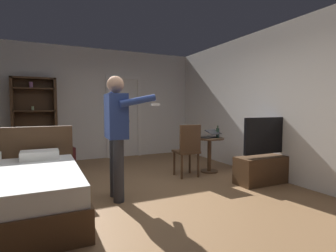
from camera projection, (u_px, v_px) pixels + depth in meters
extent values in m
plane|color=olive|center=(140.00, 199.00, 3.75)|extent=(7.24, 7.24, 0.00)
cube|color=silver|center=(95.00, 104.00, 6.67)|extent=(5.42, 0.12, 2.78)
cube|color=silver|center=(277.00, 103.00, 4.80)|extent=(0.12, 6.82, 2.78)
cube|color=white|center=(108.00, 118.00, 6.75)|extent=(0.08, 0.08, 2.05)
cube|color=white|center=(139.00, 118.00, 7.12)|extent=(0.08, 0.08, 2.05)
cube|color=white|center=(123.00, 78.00, 6.86)|extent=(0.93, 0.08, 0.08)
cube|color=#4C331E|center=(5.00, 206.00, 3.01)|extent=(1.68, 1.97, 0.35)
cube|color=white|center=(4.00, 182.00, 2.99)|extent=(1.62, 1.91, 0.22)
cube|color=#4C331E|center=(12.00, 162.00, 3.84)|extent=(1.68, 0.08, 1.02)
cube|color=white|center=(40.00, 155.00, 3.76)|extent=(0.50, 0.34, 0.12)
cube|color=#4C331E|center=(13.00, 122.00, 5.68)|extent=(0.06, 0.32, 1.97)
cube|color=#4C331E|center=(56.00, 121.00, 6.05)|extent=(0.06, 0.32, 1.97)
cube|color=#4C331E|center=(34.00, 78.00, 5.80)|extent=(0.92, 0.32, 0.04)
cube|color=#4C331E|center=(35.00, 122.00, 6.00)|extent=(0.92, 0.02, 1.97)
cube|color=#4C331E|center=(36.00, 154.00, 5.92)|extent=(0.86, 0.32, 0.03)
cylinder|color=#33A5C4|center=(38.00, 152.00, 5.93)|extent=(0.06, 0.06, 0.09)
cube|color=#4C331E|center=(35.00, 133.00, 5.89)|extent=(0.86, 0.32, 0.03)
cylinder|color=#C35487|center=(32.00, 130.00, 5.85)|extent=(0.06, 0.06, 0.09)
cube|color=#4C331E|center=(35.00, 111.00, 5.85)|extent=(0.86, 0.32, 0.03)
cylinder|color=#A1B980|center=(33.00, 108.00, 5.83)|extent=(0.05, 0.05, 0.09)
cube|color=#4C331E|center=(34.00, 89.00, 5.82)|extent=(0.86, 0.32, 0.03)
cylinder|color=#B475AE|center=(31.00, 85.00, 5.79)|extent=(0.08, 0.08, 0.13)
cube|color=#4C331E|center=(267.00, 169.00, 4.58)|extent=(1.20, 0.40, 0.47)
cube|color=black|center=(269.00, 135.00, 4.52)|extent=(1.07, 0.05, 0.62)
cube|color=slate|center=(268.00, 135.00, 4.55)|extent=(1.01, 0.01, 0.56)
cylinder|color=#4C331E|center=(209.00, 156.00, 5.30)|extent=(0.08, 0.08, 0.67)
cylinder|color=#4C331E|center=(209.00, 171.00, 5.32)|extent=(0.35, 0.35, 0.03)
cylinder|color=#4C331E|center=(210.00, 138.00, 5.28)|extent=(0.58, 0.58, 0.03)
cube|color=black|center=(208.00, 137.00, 5.26)|extent=(0.37, 0.31, 0.02)
cube|color=black|center=(213.00, 132.00, 5.17)|extent=(0.36, 0.28, 0.09)
cube|color=navy|center=(213.00, 132.00, 5.17)|extent=(0.33, 0.25, 0.07)
cylinder|color=#223524|center=(218.00, 133.00, 5.26)|extent=(0.06, 0.06, 0.20)
cylinder|color=#223524|center=(218.00, 127.00, 5.25)|extent=(0.03, 0.03, 0.05)
cylinder|color=#4C331E|center=(190.00, 162.00, 5.22)|extent=(0.04, 0.04, 0.45)
cylinder|color=#4C331E|center=(174.00, 163.00, 5.09)|extent=(0.04, 0.04, 0.45)
cylinder|color=#4C331E|center=(198.00, 165.00, 4.91)|extent=(0.04, 0.04, 0.45)
cylinder|color=#4C331E|center=(182.00, 167.00, 4.78)|extent=(0.04, 0.04, 0.45)
cube|color=#4C331E|center=(186.00, 152.00, 4.98)|extent=(0.44, 0.44, 0.04)
cube|color=#4C331E|center=(190.00, 138.00, 4.81)|extent=(0.42, 0.06, 0.50)
cylinder|color=#333338|center=(115.00, 167.00, 3.85)|extent=(0.15, 0.15, 0.88)
cylinder|color=#333338|center=(119.00, 171.00, 3.61)|extent=(0.15, 0.15, 0.88)
cube|color=navy|center=(116.00, 116.00, 3.67)|extent=(0.29, 0.48, 0.62)
sphere|color=tan|center=(115.00, 84.00, 3.64)|extent=(0.24, 0.24, 0.24)
cylinder|color=navy|center=(118.00, 108.00, 3.94)|extent=(0.35, 0.11, 0.50)
cylinder|color=navy|center=(138.00, 101.00, 3.51)|extent=(0.50, 0.12, 0.18)
cube|color=white|center=(156.00, 104.00, 3.59)|extent=(0.12, 0.04, 0.04)
cube|color=#4C1919|center=(63.00, 159.00, 5.47)|extent=(0.50, 0.41, 0.47)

